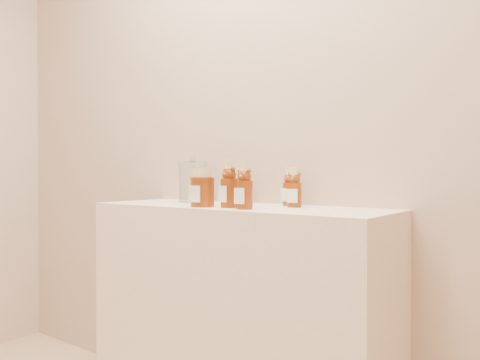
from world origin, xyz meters
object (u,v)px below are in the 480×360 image
Objects in this scene: display_table at (236,323)px; honey_jar_left at (202,189)px; bear_bottle_back_left at (240,183)px; glass_canister at (193,180)px; bear_bottle_front_left at (229,181)px.

display_table is 9.81× the size of honey_jar_left.
bear_bottle_back_left is 0.16m from honey_jar_left.
glass_canister is at bearing 159.24° from honey_jar_left.
bear_bottle_back_left is at bearing 120.91° from display_table.
honey_jar_left is at bearing -149.65° from bear_bottle_back_left.
bear_bottle_back_left reaches higher than display_table.
honey_jar_left is (-0.11, -0.12, -0.02)m from bear_bottle_back_left.
bear_bottle_back_left is (-0.08, 0.13, 0.54)m from display_table.
bear_bottle_front_left is at bearing -67.98° from display_table.
honey_jar_left is (-0.19, 0.02, 0.51)m from display_table.
bear_bottle_front_left is at bearing -78.80° from bear_bottle_back_left.
bear_bottle_front_left is (0.04, -0.09, 0.55)m from display_table.
honey_jar_left is 0.63× the size of glass_canister.
honey_jar_left reaches higher than display_table.
bear_bottle_front_left is 0.36m from glass_canister.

